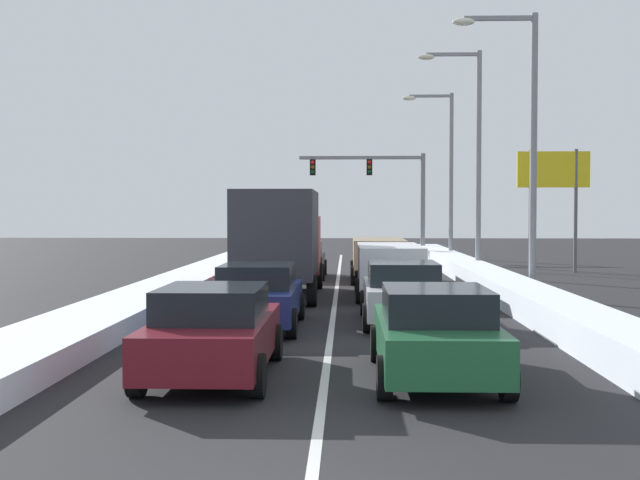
{
  "coord_description": "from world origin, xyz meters",
  "views": [
    {
      "loc": [
        0.36,
        -6.86,
        2.74
      ],
      "look_at": [
        -0.77,
        27.67,
        1.53
      ],
      "focal_mm": 46.25,
      "sensor_mm": 36.0,
      "label": 1
    }
  ],
  "objects_px": {
    "sedan_navy_center_lane_second": "(258,296)",
    "street_lamp_right_near": "(523,130)",
    "sedan_silver_right_lane_second": "(402,292)",
    "box_truck_center_lane_third": "(280,238)",
    "roadside_sign_right": "(553,183)",
    "sedan_maroon_center_lane_nearest": "(214,331)",
    "suv_tan_right_lane_fourth": "(378,256)",
    "street_lamp_right_mid": "(471,144)",
    "traffic_light_gantry": "(384,182)",
    "street_lamp_right_far": "(445,163)",
    "suv_white_right_lane_third": "(389,266)",
    "sedan_green_right_lane_nearest": "(435,333)",
    "sedan_black_center_lane_fourth": "(301,259)"
  },
  "relations": [
    {
      "from": "sedan_navy_center_lane_second",
      "to": "street_lamp_right_near",
      "type": "height_order",
      "value": "street_lamp_right_near"
    },
    {
      "from": "street_lamp_right_near",
      "to": "sedan_silver_right_lane_second",
      "type": "bearing_deg",
      "value": -124.7
    },
    {
      "from": "box_truck_center_lane_third",
      "to": "roadside_sign_right",
      "type": "distance_m",
      "value": 15.89
    },
    {
      "from": "sedan_maroon_center_lane_nearest",
      "to": "box_truck_center_lane_third",
      "type": "relative_size",
      "value": 0.62
    },
    {
      "from": "suv_tan_right_lane_fourth",
      "to": "sedan_maroon_center_lane_nearest",
      "type": "distance_m",
      "value": 18.87
    },
    {
      "from": "street_lamp_right_mid",
      "to": "sedan_silver_right_lane_second",
      "type": "bearing_deg",
      "value": -104.69
    },
    {
      "from": "traffic_light_gantry",
      "to": "street_lamp_right_near",
      "type": "distance_m",
      "value": 23.67
    },
    {
      "from": "sedan_navy_center_lane_second",
      "to": "street_lamp_right_far",
      "type": "distance_m",
      "value": 25.43
    },
    {
      "from": "suv_white_right_lane_third",
      "to": "roadside_sign_right",
      "type": "height_order",
      "value": "roadside_sign_right"
    },
    {
      "from": "sedan_silver_right_lane_second",
      "to": "traffic_light_gantry",
      "type": "relative_size",
      "value": 0.6
    },
    {
      "from": "street_lamp_right_near",
      "to": "roadside_sign_right",
      "type": "bearing_deg",
      "value": 71.43
    },
    {
      "from": "roadside_sign_right",
      "to": "sedan_maroon_center_lane_nearest",
      "type": "bearing_deg",
      "value": -115.79
    },
    {
      "from": "sedan_navy_center_lane_second",
      "to": "street_lamp_right_far",
      "type": "bearing_deg",
      "value": 73.4
    },
    {
      "from": "street_lamp_right_near",
      "to": "sedan_green_right_lane_nearest",
      "type": "bearing_deg",
      "value": -107.77
    },
    {
      "from": "sedan_maroon_center_lane_nearest",
      "to": "sedan_navy_center_lane_second",
      "type": "height_order",
      "value": "same"
    },
    {
      "from": "suv_tan_right_lane_fourth",
      "to": "sedan_navy_center_lane_second",
      "type": "distance_m",
      "value": 13.32
    },
    {
      "from": "street_lamp_right_near",
      "to": "street_lamp_right_far",
      "type": "xyz_separation_m",
      "value": [
        -0.42,
        17.05,
        -0.02
      ]
    },
    {
      "from": "suv_white_right_lane_third",
      "to": "street_lamp_right_near",
      "type": "bearing_deg",
      "value": -0.13
    },
    {
      "from": "sedan_silver_right_lane_second",
      "to": "sedan_maroon_center_lane_nearest",
      "type": "bearing_deg",
      "value": -118.27
    },
    {
      "from": "sedan_silver_right_lane_second",
      "to": "sedan_black_center_lane_fourth",
      "type": "height_order",
      "value": "same"
    },
    {
      "from": "sedan_silver_right_lane_second",
      "to": "traffic_light_gantry",
      "type": "xyz_separation_m",
      "value": [
        0.85,
        29.41,
        3.73
      ]
    },
    {
      "from": "sedan_green_right_lane_nearest",
      "to": "roadside_sign_right",
      "type": "xyz_separation_m",
      "value": [
        7.75,
        23.64,
        3.25
      ]
    },
    {
      "from": "street_lamp_right_mid",
      "to": "street_lamp_right_far",
      "type": "relative_size",
      "value": 1.06
    },
    {
      "from": "street_lamp_right_near",
      "to": "roadside_sign_right",
      "type": "relative_size",
      "value": 1.62
    },
    {
      "from": "suv_tan_right_lane_fourth",
      "to": "roadside_sign_right",
      "type": "relative_size",
      "value": 0.89
    },
    {
      "from": "sedan_maroon_center_lane_nearest",
      "to": "box_truck_center_lane_third",
      "type": "bearing_deg",
      "value": 89.69
    },
    {
      "from": "suv_tan_right_lane_fourth",
      "to": "street_lamp_right_near",
      "type": "distance_m",
      "value": 8.48
    },
    {
      "from": "sedan_black_center_lane_fourth",
      "to": "street_lamp_right_mid",
      "type": "xyz_separation_m",
      "value": [
        7.03,
        0.75,
        4.77
      ]
    },
    {
      "from": "box_truck_center_lane_third",
      "to": "roadside_sign_right",
      "type": "height_order",
      "value": "roadside_sign_right"
    },
    {
      "from": "suv_tan_right_lane_fourth",
      "to": "street_lamp_right_mid",
      "type": "bearing_deg",
      "value": 33.06
    },
    {
      "from": "sedan_navy_center_lane_second",
      "to": "box_truck_center_lane_third",
      "type": "height_order",
      "value": "box_truck_center_lane_third"
    },
    {
      "from": "traffic_light_gantry",
      "to": "street_lamp_right_mid",
      "type": "relative_size",
      "value": 0.8
    },
    {
      "from": "suv_white_right_lane_third",
      "to": "sedan_maroon_center_lane_nearest",
      "type": "distance_m",
      "value": 13.09
    },
    {
      "from": "suv_white_right_lane_third",
      "to": "traffic_light_gantry",
      "type": "distance_m",
      "value": 23.69
    },
    {
      "from": "suv_tan_right_lane_fourth",
      "to": "traffic_light_gantry",
      "type": "xyz_separation_m",
      "value": [
        0.98,
        17.47,
        3.48
      ]
    },
    {
      "from": "sedan_silver_right_lane_second",
      "to": "suv_tan_right_lane_fourth",
      "type": "xyz_separation_m",
      "value": [
        -0.13,
        11.95,
        0.25
      ]
    },
    {
      "from": "street_lamp_right_mid",
      "to": "sedan_maroon_center_lane_nearest",
      "type": "bearing_deg",
      "value": -109.21
    },
    {
      "from": "street_lamp_right_far",
      "to": "sedan_navy_center_lane_second",
      "type": "bearing_deg",
      "value": -106.6
    },
    {
      "from": "sedan_navy_center_lane_second",
      "to": "street_lamp_right_near",
      "type": "relative_size",
      "value": 0.51
    },
    {
      "from": "suv_tan_right_lane_fourth",
      "to": "sedan_silver_right_lane_second",
      "type": "bearing_deg",
      "value": -89.38
    },
    {
      "from": "sedan_green_right_lane_nearest",
      "to": "suv_tan_right_lane_fourth",
      "type": "xyz_separation_m",
      "value": [
        -0.21,
        18.65,
        0.25
      ]
    },
    {
      "from": "traffic_light_gantry",
      "to": "roadside_sign_right",
      "type": "height_order",
      "value": "traffic_light_gantry"
    },
    {
      "from": "suv_tan_right_lane_fourth",
      "to": "sedan_navy_center_lane_second",
      "type": "bearing_deg",
      "value": -104.35
    },
    {
      "from": "sedan_green_right_lane_nearest",
      "to": "street_lamp_right_far",
      "type": "relative_size",
      "value": 0.51
    },
    {
      "from": "suv_white_right_lane_third",
      "to": "street_lamp_right_near",
      "type": "height_order",
      "value": "street_lamp_right_near"
    },
    {
      "from": "sedan_silver_right_lane_second",
      "to": "sedan_black_center_lane_fourth",
      "type": "xyz_separation_m",
      "value": [
        -3.23,
        13.76,
        0.0
      ]
    },
    {
      "from": "sedan_navy_center_lane_second",
      "to": "street_lamp_right_near",
      "type": "distance_m",
      "value": 11.22
    },
    {
      "from": "sedan_green_right_lane_nearest",
      "to": "street_lamp_right_far",
      "type": "height_order",
      "value": "street_lamp_right_far"
    },
    {
      "from": "street_lamp_right_mid",
      "to": "street_lamp_right_far",
      "type": "distance_m",
      "value": 8.53
    },
    {
      "from": "traffic_light_gantry",
      "to": "roadside_sign_right",
      "type": "relative_size",
      "value": 1.37
    }
  ]
}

